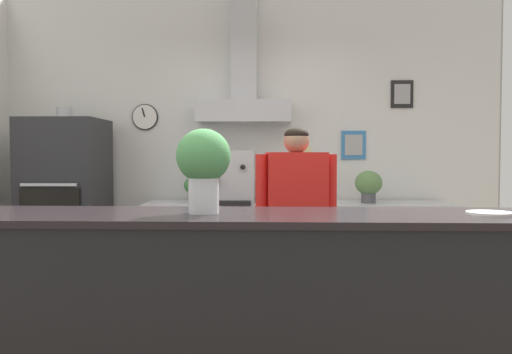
# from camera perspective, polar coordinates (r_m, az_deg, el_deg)

# --- Properties ---
(back_wall_assembly) EXTENTS (4.84, 2.70, 2.93)m
(back_wall_assembly) POSITION_cam_1_polar(r_m,az_deg,el_deg) (4.96, -0.96, 4.95)
(back_wall_assembly) COLOR #9E9E99
(back_wall_assembly) RESTS_ON ground_plane
(service_counter) EXTENTS (3.93, 0.60, 1.09)m
(service_counter) POSITION_cam_1_polar(r_m,az_deg,el_deg) (2.38, -4.64, -17.14)
(service_counter) COLOR black
(service_counter) RESTS_ON ground_plane
(back_prep_counter) EXTENTS (2.77, 0.60, 0.92)m
(back_prep_counter) POSITION_cam_1_polar(r_m,az_deg,el_deg) (4.79, 4.73, -8.35)
(back_prep_counter) COLOR silver
(back_prep_counter) RESTS_ON ground_plane
(pizza_oven) EXTENTS (0.68, 0.66, 1.77)m
(pizza_oven) POSITION_cam_1_polar(r_m,az_deg,el_deg) (4.99, -20.18, -3.57)
(pizza_oven) COLOR #232326
(pizza_oven) RESTS_ON ground_plane
(shop_worker) EXTENTS (0.55, 0.27, 1.53)m
(shop_worker) POSITION_cam_1_polar(r_m,az_deg,el_deg) (3.53, 4.43, -6.18)
(shop_worker) COLOR #232328
(shop_worker) RESTS_ON ground_plane
(espresso_machine) EXTENTS (0.46, 0.55, 0.47)m
(espresso_machine) POSITION_cam_1_polar(r_m,az_deg,el_deg) (4.70, -2.97, -0.00)
(espresso_machine) COLOR #B7BABF
(espresso_machine) RESTS_ON back_prep_counter
(potted_sage) EXTENTS (0.17, 0.17, 0.23)m
(potted_sage) POSITION_cam_1_polar(r_m,az_deg,el_deg) (4.78, -6.90, -1.12)
(potted_sage) COLOR #4C4C51
(potted_sage) RESTS_ON back_prep_counter
(potted_basil) EXTENTS (0.20, 0.20, 0.24)m
(potted_basil) POSITION_cam_1_polar(r_m,az_deg,el_deg) (4.73, 1.77, -1.13)
(potted_basil) COLOR #9E563D
(potted_basil) RESTS_ON back_prep_counter
(potted_thyme) EXTENTS (0.24, 0.24, 0.29)m
(potted_thyme) POSITION_cam_1_polar(r_m,az_deg,el_deg) (4.75, 12.25, -0.81)
(potted_thyme) COLOR #4C4C51
(potted_thyme) RESTS_ON back_prep_counter
(basil_vase) EXTENTS (0.23, 0.23, 0.36)m
(basil_vase) POSITION_cam_1_polar(r_m,az_deg,el_deg) (2.24, -5.79, 1.31)
(basil_vase) COLOR silver
(basil_vase) RESTS_ON service_counter
(condiment_plate) EXTENTS (0.19, 0.19, 0.01)m
(condiment_plate) POSITION_cam_1_polar(r_m,az_deg,el_deg) (2.40, 24.26, -3.65)
(condiment_plate) COLOR white
(condiment_plate) RESTS_ON service_counter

